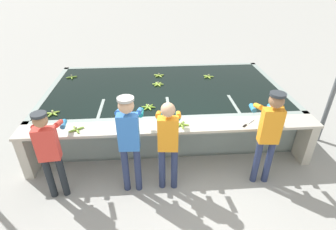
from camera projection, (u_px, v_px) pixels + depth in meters
ground_plane at (172, 173)px, 4.86m from camera, size 80.00×80.00×0.00m
wash_tank at (165, 104)px, 6.30m from camera, size 5.35×2.97×0.90m
work_ledge at (171, 137)px, 4.73m from camera, size 5.35×0.45×0.90m
worker_0 at (49, 148)px, 3.97m from camera, size 0.45×0.73×1.57m
worker_1 at (129, 136)px, 4.02m from camera, size 0.43×0.73×1.74m
worker_2 at (168, 139)px, 4.11m from camera, size 0.45×0.73×1.63m
worker_3 at (269, 130)px, 4.20m from camera, size 0.45×0.74×1.72m
banana_bunch_floating_0 at (72, 77)px, 6.54m from camera, size 0.28×0.28×0.08m
banana_bunch_floating_1 at (158, 84)px, 6.16m from camera, size 0.28×0.27×0.08m
banana_bunch_floating_2 at (159, 75)px, 6.64m from camera, size 0.28×0.27×0.08m
banana_bunch_floating_3 at (53, 113)px, 4.96m from camera, size 0.27×0.28×0.08m
banana_bunch_floating_4 at (208, 77)px, 6.57m from camera, size 0.27×0.28×0.08m
banana_bunch_floating_5 at (149, 107)px, 5.17m from camera, size 0.28×0.28×0.08m
banana_bunch_ledge_0 at (278, 119)px, 4.75m from camera, size 0.27×0.27×0.08m
banana_bunch_ledge_1 at (76, 129)px, 4.46m from camera, size 0.26×0.26×0.08m
banana_bunch_ledge_2 at (181, 125)px, 4.60m from camera, size 0.27×0.27×0.08m
knife_0 at (247, 124)px, 4.63m from camera, size 0.28×0.25×0.02m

